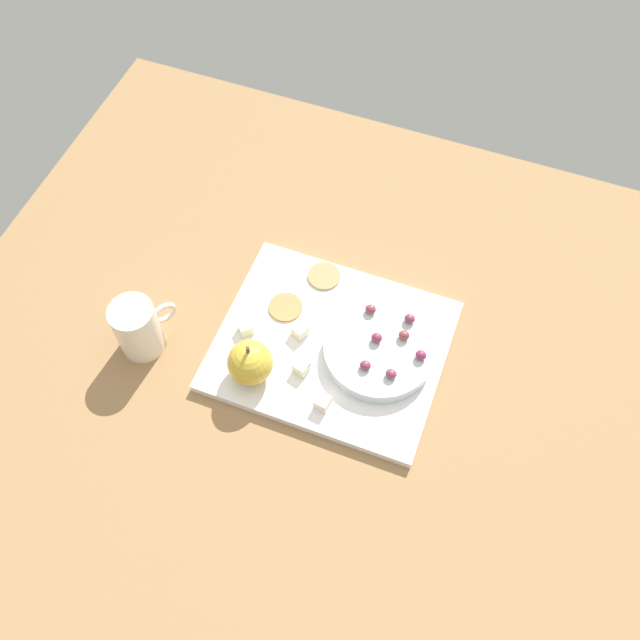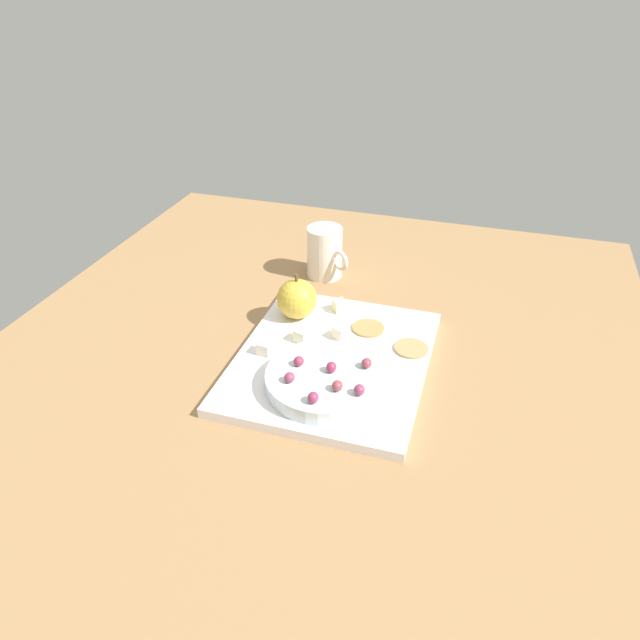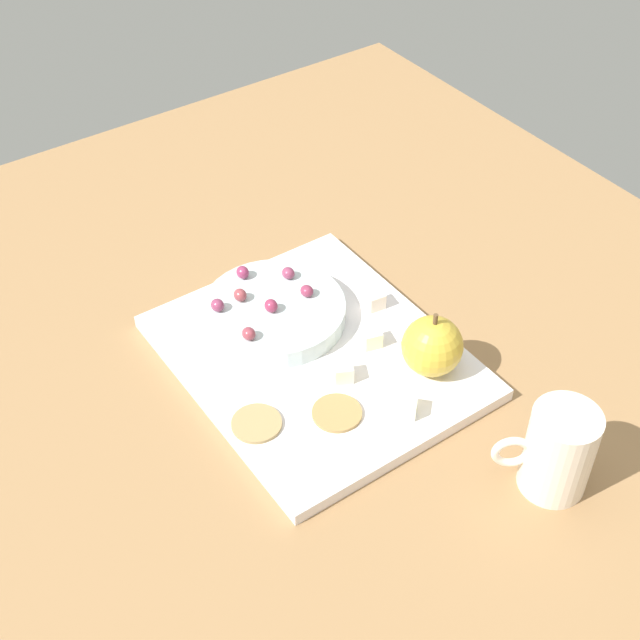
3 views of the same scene
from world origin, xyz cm
name	(u,v)px [view 2 (image 2 of 3)]	position (x,y,z in cm)	size (l,w,h in cm)	color
table	(313,369)	(0.00, 0.00, 1.61)	(119.21, 103.96, 3.22)	#987148
platter	(332,361)	(-0.10, -3.19, 3.99)	(33.86, 28.16, 1.53)	white
serving_dish	(324,380)	(-7.24, -3.99, 5.89)	(16.53, 16.53, 2.27)	silver
apple_whole	(297,299)	(9.22, 5.66, 8.11)	(6.70, 6.70, 6.70)	gold
apple_stem	(296,278)	(9.22, 5.66, 12.05)	(0.50, 0.50, 1.20)	brown
cheese_cube_0	(302,335)	(2.57, 2.61, 5.77)	(2.03, 2.03, 2.03)	#F4F4C6
cheese_cube_1	(339,306)	(12.90, -0.63, 5.77)	(2.03, 2.03, 2.03)	#EFF3CA
cheese_cube_2	(341,333)	(5.06, -3.08, 5.77)	(2.03, 2.03, 2.03)	#F9E9C2
cheese_cube_3	(265,348)	(-2.32, 6.84, 5.77)	(2.03, 2.03, 2.03)	#F9E5D0
cracker_0	(368,328)	(8.85, -6.63, 4.96)	(5.27, 5.27, 0.40)	#AB854D
cracker_1	(411,348)	(5.27, -14.25, 4.96)	(5.27, 5.27, 0.40)	tan
grape_0	(298,361)	(-6.37, 0.15, 7.69)	(1.63, 1.47, 1.34)	#89304D
grape_1	(286,377)	(-10.28, 0.43, 7.71)	(1.63, 1.47, 1.38)	#893756
grape_2	(366,363)	(-4.07, -9.28, 7.73)	(1.63, 1.47, 1.41)	#8D3844
grape_3	(331,367)	(-6.48, -4.83, 7.80)	(1.63, 1.47, 1.54)	#922D4C
grape_4	(313,398)	(-13.41, -4.38, 7.79)	(1.63, 1.47, 1.53)	#8D2F55
grape_5	(359,390)	(-10.07, -9.74, 7.76)	(1.63, 1.47, 1.47)	#873656
grape_6	(337,386)	(-10.12, -6.72, 7.75)	(1.63, 1.47, 1.46)	#913D43
cup	(325,252)	(27.05, 6.18, 8.12)	(7.25, 9.01, 9.80)	white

